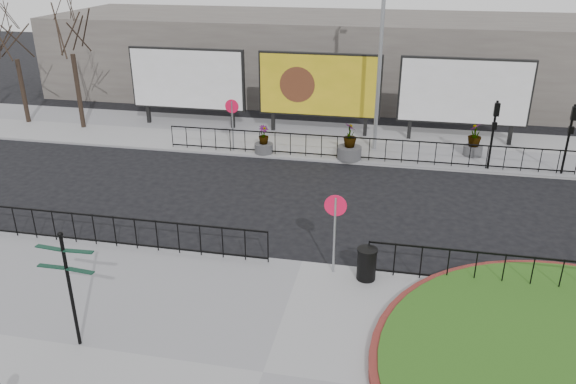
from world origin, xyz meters
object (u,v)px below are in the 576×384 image
(planter_b, at_px, (350,146))
(planter_c, at_px, (474,142))
(billboard_mid, at_px, (319,85))
(planter_a, at_px, (264,143))
(fingerpost_sign, at_px, (68,279))
(lamp_post, at_px, (381,49))
(litter_bin, at_px, (367,264))

(planter_b, relative_size, planter_c, 1.08)
(billboard_mid, distance_m, planter_a, 4.57)
(planter_b, bearing_deg, fingerpost_sign, -109.44)
(fingerpost_sign, distance_m, planter_a, 14.42)
(fingerpost_sign, distance_m, planter_b, 15.23)
(lamp_post, relative_size, fingerpost_sign, 3.03)
(fingerpost_sign, bearing_deg, litter_bin, 38.82)
(litter_bin, relative_size, planter_c, 0.63)
(billboard_mid, relative_size, fingerpost_sign, 2.03)
(planter_a, relative_size, planter_b, 0.79)
(billboard_mid, bearing_deg, planter_c, -14.73)
(planter_c, bearing_deg, billboard_mid, 165.27)
(billboard_mid, distance_m, fingerpost_sign, 18.16)
(planter_b, bearing_deg, litter_bin, -81.39)
(planter_b, xyz_separation_m, planter_c, (5.54, 1.60, 0.06))
(planter_a, xyz_separation_m, planter_c, (9.53, 1.60, 0.18))
(litter_bin, xyz_separation_m, planter_b, (-1.51, 10.00, 0.11))
(lamp_post, relative_size, planter_b, 5.53)
(planter_b, distance_m, planter_c, 5.76)
(planter_b, bearing_deg, billboard_mid, 118.80)
(planter_b, bearing_deg, planter_c, 16.12)
(lamp_post, distance_m, fingerpost_sign, 17.28)
(billboard_mid, distance_m, planter_c, 7.97)
(fingerpost_sign, bearing_deg, lamp_post, 74.55)
(litter_bin, bearing_deg, billboard_mid, 104.37)
(litter_bin, height_order, planter_a, planter_a)
(litter_bin, bearing_deg, planter_a, 118.83)
(litter_bin, distance_m, planter_a, 11.41)
(billboard_mid, distance_m, planter_b, 4.49)
(planter_b, bearing_deg, planter_a, 180.00)
(lamp_post, relative_size, planter_a, 7.02)
(lamp_post, height_order, planter_a, lamp_post)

